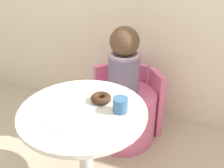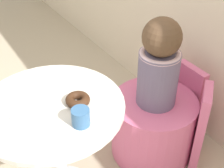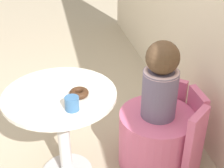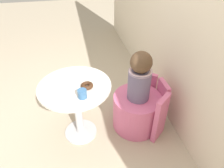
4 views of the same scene
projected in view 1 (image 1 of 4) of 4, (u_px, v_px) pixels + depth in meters
name	position (u px, v px, depth m)	size (l,w,h in m)	color
round_table	(84.00, 134.00, 1.48)	(0.70, 0.70, 0.67)	silver
tub_chair	(123.00, 116.00, 2.15)	(0.52, 0.52, 0.42)	#DB6693
booth_backrest	(131.00, 96.00, 2.29)	(0.62, 0.23, 0.56)	#DB6693
child_figure	(124.00, 63.00, 1.92)	(0.23, 0.23, 0.54)	slate
donut	(101.00, 98.00, 1.47)	(0.12, 0.12, 0.04)	#3D2314
cup	(120.00, 105.00, 1.37)	(0.08, 0.08, 0.08)	#386699
paper_napkin	(58.00, 119.00, 1.33)	(0.18, 0.18, 0.01)	white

